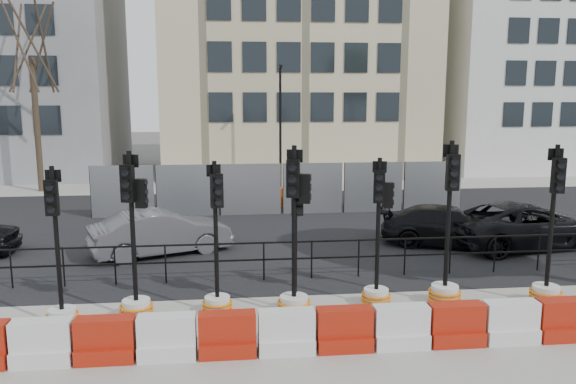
{
  "coord_description": "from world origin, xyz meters",
  "views": [
    {
      "loc": [
        -2.02,
        -12.2,
        4.58
      ],
      "look_at": [
        -0.4,
        3.0,
        1.93
      ],
      "focal_mm": 35.0,
      "sensor_mm": 36.0,
      "label": 1
    }
  ],
  "objects": [
    {
      "name": "traffic_signal_h",
      "position": [
        4.9,
        -1.06,
        0.73
      ],
      "size": [
        0.7,
        0.7,
        3.55
      ],
      "rotation": [
        0.0,
        0.0,
        -0.11
      ],
      "color": "white",
      "rests_on": "ground"
    },
    {
      "name": "building_cream",
      "position": [
        2.0,
        21.99,
        9.0
      ],
      "size": [
        15.0,
        10.06,
        18.0
      ],
      "color": "beige",
      "rests_on": "ground"
    },
    {
      "name": "tree_bare_far",
      "position": [
        -11.0,
        15.5,
        6.65
      ],
      "size": [
        2.0,
        2.0,
        9.0
      ],
      "color": "#473828",
      "rests_on": "ground"
    },
    {
      "name": "barrier_row",
      "position": [
        -0.0,
        -2.8,
        0.37
      ],
      "size": [
        13.6,
        0.5,
        0.8
      ],
      "color": "#B4210E",
      "rests_on": "ground"
    },
    {
      "name": "sidewalk_far",
      "position": [
        0.0,
        16.0,
        0.01
      ],
      "size": [
        40.0,
        4.0,
        0.02
      ],
      "primitive_type": "cube",
      "color": "gray",
      "rests_on": "ground"
    },
    {
      "name": "building_grey",
      "position": [
        -14.0,
        21.99,
        7.0
      ],
      "size": [
        11.0,
        9.06,
        14.0
      ],
      "color": "gray",
      "rests_on": "ground"
    },
    {
      "name": "sidewalk_near",
      "position": [
        0.0,
        -3.0,
        0.01
      ],
      "size": [
        40.0,
        6.0,
        0.02
      ],
      "primitive_type": "cube",
      "color": "gray",
      "rests_on": "ground"
    },
    {
      "name": "lamp_post_far",
      "position": [
        0.5,
        14.98,
        3.22
      ],
      "size": [
        0.12,
        0.56,
        6.0
      ],
      "color": "black",
      "rests_on": "ground"
    },
    {
      "name": "traffic_signal_d",
      "position": [
        -0.71,
        -1.13,
        0.85
      ],
      "size": [
        0.71,
        0.71,
        3.59
      ],
      "rotation": [
        0.0,
        0.0,
        -0.27
      ],
      "color": "white",
      "rests_on": "ground"
    },
    {
      "name": "building_white",
      "position": [
        17.0,
        21.99,
        8.0
      ],
      "size": [
        12.0,
        9.06,
        16.0
      ],
      "color": "silver",
      "rests_on": "ground"
    },
    {
      "name": "traffic_signal_e",
      "position": [
        -0.66,
        -0.9,
        0.62
      ],
      "size": [
        0.59,
        0.59,
        2.98
      ],
      "rotation": [
        0.0,
        0.0,
        0.27
      ],
      "color": "white",
      "rests_on": "ground"
    },
    {
      "name": "heras_fencing",
      "position": [
        -0.49,
        9.71,
        0.71
      ],
      "size": [
        14.33,
        1.72,
        2.0
      ],
      "color": "gray",
      "rests_on": "ground"
    },
    {
      "name": "traffic_signal_f",
      "position": [
        1.15,
        -0.77,
        0.78
      ],
      "size": [
        0.65,
        0.65,
        3.28
      ],
      "rotation": [
        0.0,
        0.0,
        -0.26
      ],
      "color": "white",
      "rests_on": "ground"
    },
    {
      "name": "traffic_signal_a",
      "position": [
        -5.37,
        -1.24,
        0.67
      ],
      "size": [
        0.64,
        0.64,
        3.25
      ],
      "rotation": [
        0.0,
        0.0,
        -0.0
      ],
      "color": "white",
      "rests_on": "ground"
    },
    {
      "name": "kerb_railing",
      "position": [
        0.0,
        1.2,
        0.69
      ],
      "size": [
        18.0,
        0.04,
        1.0
      ],
      "color": "black",
      "rests_on": "ground"
    },
    {
      "name": "traffic_signal_c",
      "position": [
        -2.31,
        -0.88,
        0.67
      ],
      "size": [
        0.64,
        0.64,
        3.26
      ],
      "rotation": [
        0.0,
        0.0,
        0.35
      ],
      "color": "white",
      "rests_on": "ground"
    },
    {
      "name": "traffic_signal_g",
      "position": [
        2.67,
        -0.83,
        0.75
      ],
      "size": [
        0.71,
        0.71,
        3.63
      ],
      "rotation": [
        0.0,
        0.0,
        -0.07
      ],
      "color": "white",
      "rests_on": "ground"
    },
    {
      "name": "car_c",
      "position": [
        4.68,
        3.89,
        0.61
      ],
      "size": [
        4.37,
        5.28,
        1.22
      ],
      "primitive_type": "imported",
      "rotation": [
        0.0,
        0.0,
        1.23
      ],
      "color": "black",
      "rests_on": "ground"
    },
    {
      "name": "road",
      "position": [
        0.0,
        7.0,
        0.01
      ],
      "size": [
        40.0,
        14.0,
        0.03
      ],
      "primitive_type": "cube",
      "color": "black",
      "rests_on": "ground"
    },
    {
      "name": "ground",
      "position": [
        0.0,
        0.0,
        0.0
      ],
      "size": [
        120.0,
        120.0,
        0.0
      ],
      "primitive_type": "plane",
      "color": "#51514C",
      "rests_on": "ground"
    },
    {
      "name": "traffic_signal_b",
      "position": [
        -3.96,
        -0.97,
        0.83
      ],
      "size": [
        0.69,
        0.69,
        3.5
      ],
      "rotation": [
        0.0,
        0.0,
        -0.26
      ],
      "color": "white",
      "rests_on": "ground"
    },
    {
      "name": "car_d",
      "position": [
        6.93,
        3.55,
        0.69
      ],
      "size": [
        3.93,
        5.7,
        1.37
      ],
      "primitive_type": "imported",
      "rotation": [
        0.0,
        0.0,
        1.74
      ],
      "color": "black",
      "rests_on": "ground"
    },
    {
      "name": "car_b",
      "position": [
        -4.01,
        3.87,
        0.66
      ],
      "size": [
        4.18,
        4.97,
        1.32
      ],
      "primitive_type": "imported",
      "rotation": [
        0.0,
        0.0,
        1.96
      ],
      "color": "#55555A",
      "rests_on": "ground"
    }
  ]
}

